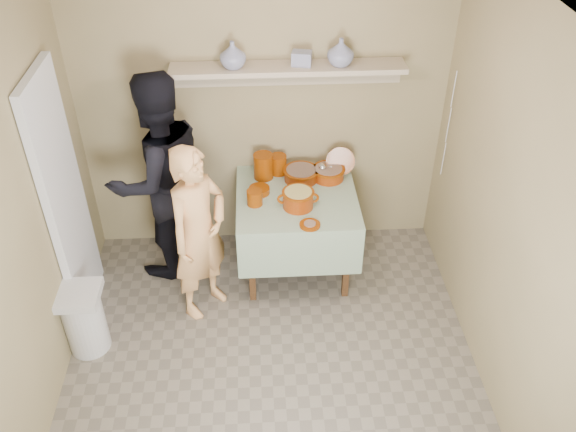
{
  "coord_description": "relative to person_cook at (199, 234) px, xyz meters",
  "views": [
    {
      "loc": [
        -0.05,
        -2.74,
        3.57
      ],
      "look_at": [
        0.15,
        0.75,
        0.95
      ],
      "focal_mm": 38.0,
      "sensor_mm": 36.0,
      "label": 1
    }
  ],
  "objects": [
    {
      "name": "cazuela_rice",
      "position": [
        0.76,
        0.27,
        0.11
      ],
      "size": [
        0.33,
        0.25,
        0.14
      ],
      "color": "maroon",
      "rests_on": "serving_table"
    },
    {
      "name": "vase_left",
      "position": [
        0.3,
        0.75,
        1.09
      ],
      "size": [
        0.27,
        0.27,
        0.21
      ],
      "primitive_type": "imported",
      "rotation": [
        0.0,
        0.0,
        0.58
      ],
      "color": "navy",
      "rests_on": "wall_shelf"
    },
    {
      "name": "person_cook",
      "position": [
        0.0,
        0.0,
        0.0
      ],
      "size": [
        0.62,
        0.64,
        1.47
      ],
      "primitive_type": "imported",
      "rotation": [
        0.0,
        0.0,
        0.86
      ],
      "color": "#EAA765",
      "rests_on": "ground"
    },
    {
      "name": "ceramic_box",
      "position": [
        0.81,
        0.77,
        1.04
      ],
      "size": [
        0.17,
        0.13,
        0.11
      ],
      "primitive_type": "cube",
      "rotation": [
        0.0,
        0.0,
        -0.2
      ],
      "color": "navy",
      "rests_on": "wall_shelf"
    },
    {
      "name": "plate_stack_b",
      "position": [
        0.63,
        0.76,
        0.11
      ],
      "size": [
        0.14,
        0.14,
        0.17
      ],
      "primitive_type": "cylinder",
      "color": "#6A2702",
      "rests_on": "serving_table"
    },
    {
      "name": "electrical_cord",
      "position": [
        1.98,
        0.62,
        0.51
      ],
      "size": [
        0.01,
        0.05,
        0.9
      ],
      "color": "silver",
      "rests_on": "wall_shelf"
    },
    {
      "name": "room_shell",
      "position": [
        0.51,
        -0.86,
        0.88
      ],
      "size": [
        3.04,
        3.54,
        2.62
      ],
      "color": "#92845A",
      "rests_on": "ground"
    },
    {
      "name": "propped_lid",
      "position": [
        1.15,
        0.73,
        0.15
      ],
      "size": [
        0.25,
        0.12,
        0.24
      ],
      "primitive_type": "cylinder",
      "rotation": [
        1.26,
        0.0,
        -0.12
      ],
      "color": "#6A2702",
      "rests_on": "serving_table"
    },
    {
      "name": "tile_panel",
      "position": [
        -0.95,
        0.09,
        0.26
      ],
      "size": [
        0.06,
        0.7,
        2.0
      ],
      "primitive_type": "cube",
      "color": "silver",
      "rests_on": "ground"
    },
    {
      "name": "cazuela_meat_a",
      "position": [
        0.81,
        0.65,
        0.08
      ],
      "size": [
        0.3,
        0.3,
        0.1
      ],
      "color": "maroon",
      "rests_on": "serving_table"
    },
    {
      "name": "empty_bowl",
      "position": [
        0.46,
        0.47,
        0.05
      ],
      "size": [
        0.17,
        0.17,
        0.05
      ],
      "primitive_type": "cylinder",
      "color": "#6A2702",
      "rests_on": "serving_table"
    },
    {
      "name": "vase_right",
      "position": [
        1.11,
        0.75,
        1.09
      ],
      "size": [
        0.24,
        0.24,
        0.21
      ],
      "primitive_type": "imported",
      "rotation": [
        0.0,
        0.0,
        -0.22
      ],
      "color": "navy",
      "rests_on": "wall_shelf"
    },
    {
      "name": "ground",
      "position": [
        0.51,
        -0.86,
        -0.74
      ],
      "size": [
        3.5,
        3.5,
        0.0
      ],
      "primitive_type": "plane",
      "color": "#6F6657",
      "rests_on": "ground"
    },
    {
      "name": "bowl_stack",
      "position": [
        0.42,
        0.32,
        0.09
      ],
      "size": [
        0.12,
        0.12,
        0.12
      ],
      "primitive_type": "cylinder",
      "color": "#6A2702",
      "rests_on": "serving_table"
    },
    {
      "name": "trash_bin",
      "position": [
        -0.86,
        -0.4,
        -0.45
      ],
      "size": [
        0.32,
        0.32,
        0.56
      ],
      "color": "silver",
      "rests_on": "ground"
    },
    {
      "name": "wall_shelf",
      "position": [
        0.71,
        0.8,
        0.94
      ],
      "size": [
        1.8,
        0.25,
        0.21
      ],
      "color": "tan",
      "rests_on": "room_shell"
    },
    {
      "name": "cazuela_meat_b",
      "position": [
        1.04,
        0.66,
        0.08
      ],
      "size": [
        0.28,
        0.28,
        0.1
      ],
      "color": "maroon",
      "rests_on": "serving_table"
    },
    {
      "name": "front_plate",
      "position": [
        0.83,
        0.01,
        0.04
      ],
      "size": [
        0.16,
        0.16,
        0.03
      ],
      "color": "#6A2702",
      "rests_on": "serving_table"
    },
    {
      "name": "person_helper",
      "position": [
        -0.33,
        0.52,
        0.16
      ],
      "size": [
        1.1,
        1.06,
        1.79
      ],
      "primitive_type": "imported",
      "rotation": [
        0.0,
        0.0,
        -2.53
      ],
      "color": "black",
      "rests_on": "ground"
    },
    {
      "name": "plate_stack_a",
      "position": [
        0.5,
        0.7,
        0.13
      ],
      "size": [
        0.16,
        0.16,
        0.22
      ],
      "primitive_type": "cylinder",
      "color": "#6A2702",
      "rests_on": "serving_table"
    },
    {
      "name": "ladle",
      "position": [
        0.99,
        0.65,
        0.14
      ],
      "size": [
        0.08,
        0.26,
        0.19
      ],
      "color": "silver",
      "rests_on": "cazuela_meat_b"
    },
    {
      "name": "serving_table",
      "position": [
        0.76,
        0.42,
        -0.09
      ],
      "size": [
        0.97,
        0.97,
        0.76
      ],
      "color": "#4C2D16",
      "rests_on": "ground"
    }
  ]
}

